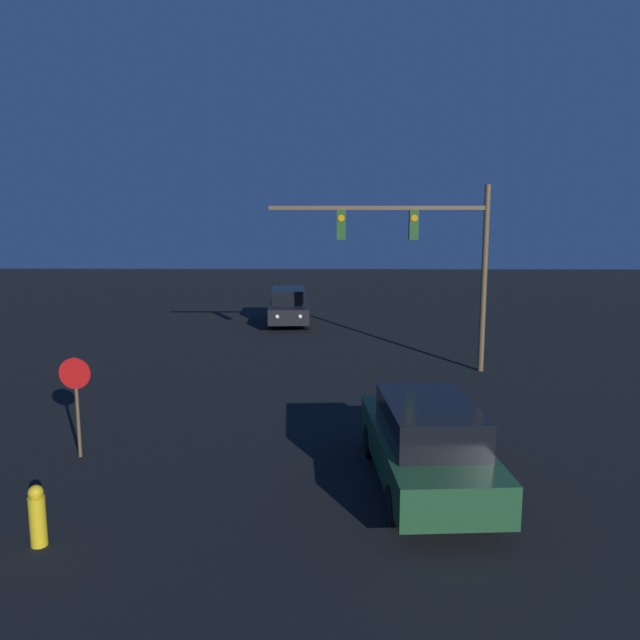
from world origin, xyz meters
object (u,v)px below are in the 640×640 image
object	(u,v)px
fire_hydrant	(37,516)
car_far	(289,306)
stop_sign	(76,389)
traffic_signal_mast	(425,245)
car_near	(426,442)

from	to	relation	value
fire_hydrant	car_far	bearing A→B (deg)	83.16
stop_sign	fire_hydrant	world-z (taller)	stop_sign
traffic_signal_mast	fire_hydrant	xyz separation A→B (m)	(-7.16, -10.88, -3.49)
car_far	traffic_signal_mast	bearing A→B (deg)	114.90
traffic_signal_mast	fire_hydrant	bearing A→B (deg)	-123.36
fire_hydrant	traffic_signal_mast	bearing A→B (deg)	56.64
car_far	traffic_signal_mast	size ratio (longest dim) A/B	0.73
stop_sign	fire_hydrant	bearing A→B (deg)	-77.32
stop_sign	car_near	bearing A→B (deg)	-11.07
traffic_signal_mast	fire_hydrant	size ratio (longest dim) A/B	7.25
stop_sign	traffic_signal_mast	bearing A→B (deg)	43.08
car_near	fire_hydrant	size ratio (longest dim) A/B	5.26
car_near	fire_hydrant	bearing A→B (deg)	-164.05
car_near	traffic_signal_mast	size ratio (longest dim) A/B	0.73
car_near	car_far	xyz separation A→B (m)	(-3.59, 17.61, 0.00)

